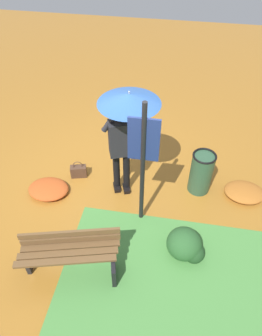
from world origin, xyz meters
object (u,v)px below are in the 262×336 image
info_sign_post (143,154)px  trash_bin (201,173)px  person_with_umbrella (125,119)px  park_bench (70,253)px  handbag (79,171)px

info_sign_post → trash_bin: (0.95, 0.85, -1.03)m
person_with_umbrella → park_bench: size_ratio=1.43×
handbag → park_bench: park_bench is taller
person_with_umbrella → handbag: 1.73m
park_bench → trash_bin: (1.81, 1.95, 0.02)m
trash_bin → park_bench: bearing=-132.9°
info_sign_post → trash_bin: 1.64m
park_bench → trash_bin: bearing=47.1°
person_with_umbrella → info_sign_post: (0.37, -0.64, -0.11)m
info_sign_post → handbag: bearing=149.2°
trash_bin → info_sign_post: bearing=-138.1°
info_sign_post → trash_bin: size_ratio=2.76×
info_sign_post → park_bench: (-0.87, -1.10, -1.04)m
person_with_umbrella → handbag: size_ratio=5.53×
handbag → park_bench: 1.97m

